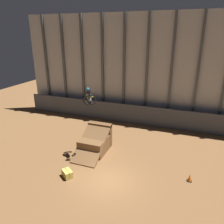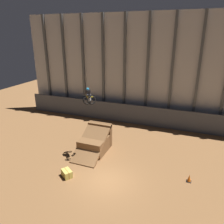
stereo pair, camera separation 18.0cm
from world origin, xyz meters
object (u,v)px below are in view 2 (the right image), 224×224
rider_bike_solo (89,98)px  hay_bale_trackside (67,173)px  dirt_ramp (96,142)px  traffic_cone_near_ramp (189,178)px

rider_bike_solo → hay_bale_trackside: (-0.24, -3.70, -5.09)m
dirt_ramp → rider_bike_solo: (-0.08, -0.87, 4.53)m
traffic_cone_near_ramp → hay_bale_trackside: 9.24m
dirt_ramp → hay_bale_trackside: dirt_ramp is taller
dirt_ramp → rider_bike_solo: size_ratio=2.49×
dirt_ramp → traffic_cone_near_ramp: (8.51, -1.85, -0.56)m
rider_bike_solo → hay_bale_trackside: 6.30m
hay_bale_trackside → dirt_ramp: bearing=86.0°
dirt_ramp → traffic_cone_near_ramp: dirt_ramp is taller
dirt_ramp → hay_bale_trackside: bearing=-94.0°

